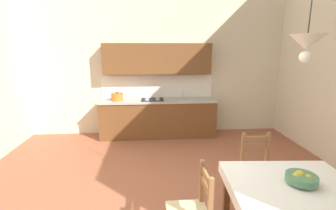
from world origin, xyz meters
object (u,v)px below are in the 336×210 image
Objects in this scene: dining_table at (289,193)px; pendant_lamp at (307,43)px; kitchen_cabinetry at (158,101)px; fruit_bowl at (301,178)px; dining_chair_kitchen_side at (258,169)px.

pendant_lamp reaches higher than dining_table.
fruit_bowl is (1.29, -3.59, -0.04)m from kitchen_cabinetry.
dining_chair_kitchen_side reaches higher than fruit_bowl.
kitchen_cabinetry is 2.96× the size of dining_chair_kitchen_side.
kitchen_cabinetry is at bearing 109.86° from fruit_bowl.
dining_table is at bearing 145.28° from fruit_bowl.
kitchen_cabinetry reaches higher than fruit_bowl.
dining_table is 0.86m from dining_chair_kitchen_side.
pendant_lamp is (1.26, -3.46, 1.27)m from kitchen_cabinetry.
kitchen_cabinetry is 3.75m from dining_table.
kitchen_cabinetry reaches higher than dining_table.
pendant_lamp is at bearing -70.00° from kitchen_cabinetry.
kitchen_cabinetry is at bearing 110.00° from pendant_lamp.
fruit_bowl is 1.32m from pendant_lamp.
dining_chair_kitchen_side is at bearing -64.58° from kitchen_cabinetry.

